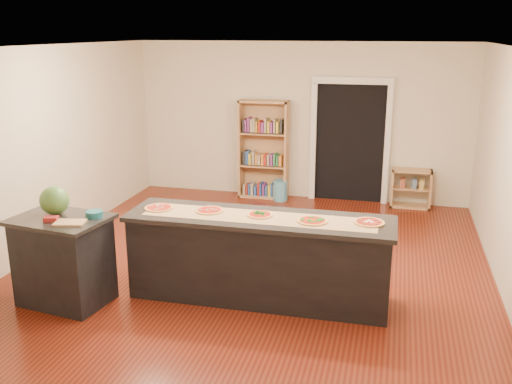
% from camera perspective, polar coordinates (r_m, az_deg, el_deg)
% --- Properties ---
extents(room, '(6.00, 7.00, 2.80)m').
position_cam_1_polar(room, '(6.98, -0.40, 2.72)').
color(room, beige).
rests_on(room, ground).
extents(doorway, '(1.40, 0.09, 2.21)m').
position_cam_1_polar(doorway, '(10.23, 9.40, 5.65)').
color(doorway, black).
rests_on(doorway, room).
extents(kitchen_island, '(3.00, 0.81, 0.99)m').
position_cam_1_polar(kitchen_island, '(6.53, 0.34, -6.57)').
color(kitchen_island, black).
rests_on(kitchen_island, ground).
extents(side_counter, '(1.02, 0.75, 1.01)m').
position_cam_1_polar(side_counter, '(6.79, -18.67, -6.45)').
color(side_counter, black).
rests_on(side_counter, ground).
extents(bookshelf, '(0.89, 0.32, 1.78)m').
position_cam_1_polar(bookshelf, '(10.35, 0.76, 4.24)').
color(bookshelf, tan).
rests_on(bookshelf, ground).
extents(low_shelf, '(0.68, 0.29, 0.68)m').
position_cam_1_polar(low_shelf, '(10.24, 15.23, 0.35)').
color(low_shelf, tan).
rests_on(low_shelf, ground).
extents(waste_bin, '(0.25, 0.25, 0.37)m').
position_cam_1_polar(waste_bin, '(10.34, 2.46, 0.17)').
color(waste_bin, '#5099B3').
rests_on(waste_bin, ground).
extents(kraft_paper, '(2.61, 0.48, 0.00)m').
position_cam_1_polar(kraft_paper, '(6.33, 0.29, -2.52)').
color(kraft_paper, tan).
rests_on(kraft_paper, kitchen_island).
extents(watermelon, '(0.32, 0.32, 0.32)m').
position_cam_1_polar(watermelon, '(6.71, -19.52, -0.80)').
color(watermelon, '#144214').
rests_on(watermelon, side_counter).
extents(cutting_board, '(0.36, 0.28, 0.02)m').
position_cam_1_polar(cutting_board, '(6.38, -18.12, -2.93)').
color(cutting_board, tan).
rests_on(cutting_board, side_counter).
extents(package_red, '(0.17, 0.14, 0.05)m').
position_cam_1_polar(package_red, '(6.51, -19.80, -2.56)').
color(package_red, maroon).
rests_on(package_red, side_counter).
extents(package_teal, '(0.19, 0.19, 0.07)m').
position_cam_1_polar(package_teal, '(6.51, -15.86, -2.14)').
color(package_teal, '#195966').
rests_on(package_teal, side_counter).
extents(pizza_a, '(0.32, 0.32, 0.02)m').
position_cam_1_polar(pizza_a, '(6.71, -9.67, -1.56)').
color(pizza_a, '#DBA454').
rests_on(pizza_a, kitchen_island).
extents(pizza_b, '(0.32, 0.32, 0.02)m').
position_cam_1_polar(pizza_b, '(6.54, -4.69, -1.84)').
color(pizza_b, '#DBA454').
rests_on(pizza_b, kitchen_island).
extents(pizza_c, '(0.30, 0.30, 0.02)m').
position_cam_1_polar(pizza_c, '(6.37, 0.40, -2.28)').
color(pizza_c, '#DBA454').
rests_on(pizza_c, kitchen_island).
extents(pizza_d, '(0.32, 0.32, 0.02)m').
position_cam_1_polar(pizza_d, '(6.21, 5.65, -2.88)').
color(pizza_d, '#DBA454').
rests_on(pizza_d, kitchen_island).
extents(pizza_e, '(0.32, 0.32, 0.02)m').
position_cam_1_polar(pizza_e, '(6.25, 11.23, -2.98)').
color(pizza_e, '#DBA454').
rests_on(pizza_e, kitchen_island).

